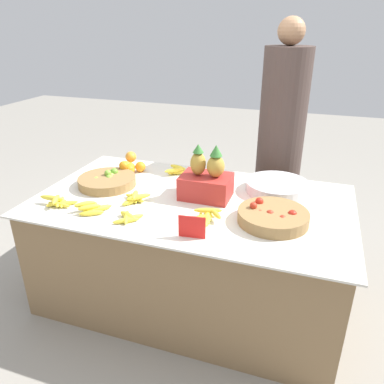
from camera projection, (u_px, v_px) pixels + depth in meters
ground_plane at (192, 293)px, 2.55m from camera, size 12.00×12.00×0.00m
market_table at (192, 249)px, 2.40m from camera, size 1.88×1.08×0.70m
lime_bowl at (107, 181)px, 2.44m from camera, size 0.37×0.37×0.09m
tomato_basket at (272, 216)px, 1.99m from camera, size 0.38×0.38×0.10m
orange_pile at (130, 166)px, 2.64m from camera, size 0.17×0.21×0.13m
metal_bowl at (277, 187)px, 2.35m from camera, size 0.39×0.39×0.07m
price_sign at (192, 227)px, 1.83m from camera, size 0.14×0.02×0.12m
produce_crate at (206, 180)px, 2.24m from camera, size 0.30×0.22×0.34m
banana_bunch_back_center at (135, 198)px, 2.22m from camera, size 0.18×0.18×0.06m
banana_bunch_middle_right at (177, 170)px, 2.63m from camera, size 0.17×0.18×0.05m
banana_bunch_middle_left at (128, 218)px, 2.02m from camera, size 0.15×0.16×0.04m
banana_bunch_front_left at (58, 202)px, 2.18m from camera, size 0.22×0.16×0.06m
banana_bunch_front_right at (92, 208)px, 2.10m from camera, size 0.19×0.17×0.06m
banana_bunch_front_center at (207, 216)px, 2.02m from camera, size 0.18×0.19×0.05m
vendor_person at (280, 149)px, 2.86m from camera, size 0.34×0.34×1.72m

